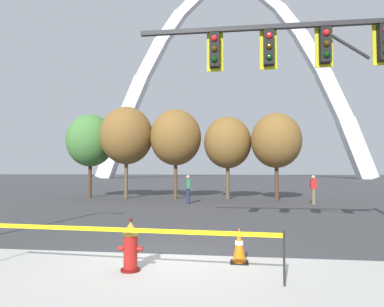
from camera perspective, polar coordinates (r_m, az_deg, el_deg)
The scene contains 13 objects.
ground_plane at distance 7.91m, azimuth -3.79°, elevation -16.65°, with size 240.00×240.00×0.00m, color #3D3D3F.
fire_hydrant at distance 6.77m, azimuth -10.16°, elevation -14.93°, with size 0.46×0.48×0.99m.
caution_tape_barrier at distance 6.49m, azimuth -12.10°, elevation -13.95°, with size 5.79×0.39×0.91m.
traffic_cone_by_hydrant at distance 7.30m, azimuth 7.85°, elevation -14.93°, with size 0.36×0.36×0.73m.
traffic_signal_gantry at distance 9.62m, azimuth 23.82°, elevation 12.58°, with size 7.82×0.44×6.00m.
monument_arch at distance 74.71m, azimuth 6.23°, elevation 10.63°, with size 58.23×3.14×43.21m.
tree_far_left at distance 24.59m, azimuth -16.53°, elevation 2.08°, with size 3.26×3.26×5.70m.
tree_left_mid at distance 23.17m, azimuth -10.84°, elevation 2.93°, with size 3.47×3.47×6.07m.
tree_center_left at distance 22.59m, azimuth -2.73°, elevation 2.67°, with size 3.35×3.35×5.87m.
tree_center_right at distance 22.34m, azimuth 5.94°, elevation 1.81°, with size 3.05×3.05×5.34m.
tree_right_mid at distance 21.76m, azimuth 13.83°, elevation 2.11°, with size 3.09×3.09×5.40m.
pedestrian_walking_left at distance 19.99m, azimuth 19.57°, elevation -5.66°, with size 0.37×0.26×1.59m.
pedestrian_standing_center at distance 19.22m, azimuth -0.66°, elevation -5.93°, with size 0.26×0.37×1.59m.
Camera 1 is at (1.49, -7.53, 1.91)m, focal length 32.07 mm.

